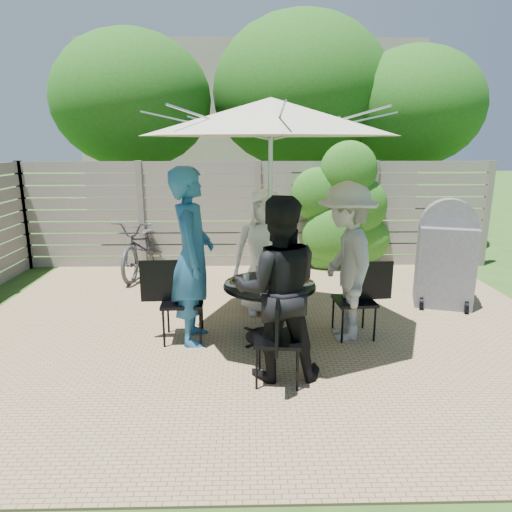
{
  "coord_description": "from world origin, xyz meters",
  "views": [
    {
      "loc": [
        -0.22,
        -4.81,
        2.16
      ],
      "look_at": [
        -0.1,
        0.14,
        0.91
      ],
      "focal_mm": 32.0,
      "sensor_mm": 36.0,
      "label": 1
    }
  ],
  "objects_px": {
    "chair_back": "(263,290)",
    "plate_left": "(237,282)",
    "glass_right": "(292,274)",
    "plate_front": "(272,292)",
    "coffee_cup": "(277,272)",
    "plate_right": "(302,281)",
    "syrup_jug": "(264,275)",
    "bbq_grill": "(445,258)",
    "chair_front": "(278,356)",
    "person_left": "(192,257)",
    "plate_back": "(267,272)",
    "glass_back": "(259,271)",
    "patio_table": "(269,300)",
    "chair_right": "(355,315)",
    "glass_front": "(282,284)",
    "person_right": "(346,263)",
    "person_back": "(264,252)",
    "chair_left": "(182,317)",
    "umbrella": "(271,117)",
    "glass_left": "(246,280)",
    "bicycle": "(144,246)",
    "person_front": "(277,290)"
  },
  "relations": [
    {
      "from": "chair_back",
      "to": "plate_left",
      "type": "bearing_deg",
      "value": -25.07
    },
    {
      "from": "plate_left",
      "to": "glass_right",
      "type": "distance_m",
      "value": 0.63
    },
    {
      "from": "plate_front",
      "to": "coffee_cup",
      "type": "bearing_deg",
      "value": 81.89
    },
    {
      "from": "chair_back",
      "to": "plate_right",
      "type": "relative_size",
      "value": 3.33
    },
    {
      "from": "syrup_jug",
      "to": "bbq_grill",
      "type": "height_order",
      "value": "bbq_grill"
    },
    {
      "from": "chair_front",
      "to": "person_left",
      "type": "bearing_deg",
      "value": 48.2
    },
    {
      "from": "plate_back",
      "to": "glass_back",
      "type": "height_order",
      "value": "glass_back"
    },
    {
      "from": "chair_back",
      "to": "bbq_grill",
      "type": "xyz_separation_m",
      "value": [
        2.42,
        0.07,
        0.4
      ]
    },
    {
      "from": "plate_left",
      "to": "coffee_cup",
      "type": "bearing_deg",
      "value": 27.23
    },
    {
      "from": "patio_table",
      "to": "chair_right",
      "type": "height_order",
      "value": "chair_right"
    },
    {
      "from": "glass_front",
      "to": "coffee_cup",
      "type": "xyz_separation_m",
      "value": [
        -0.02,
        0.48,
        -0.01
      ]
    },
    {
      "from": "bbq_grill",
      "to": "plate_front",
      "type": "bearing_deg",
      "value": -132.31
    },
    {
      "from": "person_right",
      "to": "glass_back",
      "type": "xyz_separation_m",
      "value": [
        -0.94,
        0.23,
        -0.15
      ]
    },
    {
      "from": "person_left",
      "to": "chair_front",
      "type": "distance_m",
      "value": 1.45
    },
    {
      "from": "person_back",
      "to": "chair_left",
      "type": "xyz_separation_m",
      "value": [
        -0.94,
        -0.86,
        -0.52
      ]
    },
    {
      "from": "plate_left",
      "to": "syrup_jug",
      "type": "relative_size",
      "value": 1.62
    },
    {
      "from": "chair_back",
      "to": "chair_right",
      "type": "relative_size",
      "value": 0.99
    },
    {
      "from": "patio_table",
      "to": "umbrella",
      "type": "distance_m",
      "value": 1.94
    },
    {
      "from": "person_back",
      "to": "plate_back",
      "type": "xyz_separation_m",
      "value": [
        0.01,
        -0.47,
        -0.12
      ]
    },
    {
      "from": "patio_table",
      "to": "chair_back",
      "type": "xyz_separation_m",
      "value": [
        -0.03,
        0.96,
        -0.19
      ]
    },
    {
      "from": "umbrella",
      "to": "person_back",
      "type": "distance_m",
      "value": 1.8
    },
    {
      "from": "person_back",
      "to": "bbq_grill",
      "type": "bearing_deg",
      "value": 3.15
    },
    {
      "from": "glass_left",
      "to": "person_left",
      "type": "bearing_deg",
      "value": 171.25
    },
    {
      "from": "chair_front",
      "to": "person_back",
      "type": "bearing_deg",
      "value": 7.5
    },
    {
      "from": "person_back",
      "to": "syrup_jug",
      "type": "bearing_deg",
      "value": -94.4
    },
    {
      "from": "plate_right",
      "to": "bicycle",
      "type": "bearing_deg",
      "value": 131.04
    },
    {
      "from": "plate_back",
      "to": "syrup_jug",
      "type": "xyz_separation_m",
      "value": [
        -0.05,
        -0.31,
        0.06
      ]
    },
    {
      "from": "patio_table",
      "to": "chair_front",
      "type": "relative_size",
      "value": 1.18
    },
    {
      "from": "plate_left",
      "to": "person_back",
      "type": "bearing_deg",
      "value": 68.22
    },
    {
      "from": "plate_right",
      "to": "glass_left",
      "type": "height_order",
      "value": "glass_left"
    },
    {
      "from": "plate_right",
      "to": "glass_right",
      "type": "distance_m",
      "value": 0.15
    },
    {
      "from": "glass_front",
      "to": "glass_right",
      "type": "distance_m",
      "value": 0.4
    },
    {
      "from": "umbrella",
      "to": "coffee_cup",
      "type": "relative_size",
      "value": 22.84
    },
    {
      "from": "person_right",
      "to": "glass_left",
      "type": "bearing_deg",
      "value": -84.5
    },
    {
      "from": "chair_front",
      "to": "bbq_grill",
      "type": "bearing_deg",
      "value": -43.88
    },
    {
      "from": "coffee_cup",
      "to": "plate_left",
      "type": "bearing_deg",
      "value": -152.77
    },
    {
      "from": "umbrella",
      "to": "bbq_grill",
      "type": "height_order",
      "value": "umbrella"
    },
    {
      "from": "glass_back",
      "to": "glass_left",
      "type": "bearing_deg",
      "value": -111.33
    },
    {
      "from": "person_left",
      "to": "glass_front",
      "type": "xyz_separation_m",
      "value": [
        0.94,
        -0.23,
        -0.24
      ]
    },
    {
      "from": "glass_front",
      "to": "glass_right",
      "type": "xyz_separation_m",
      "value": [
        0.14,
        0.37,
        0.0
      ]
    },
    {
      "from": "person_back",
      "to": "coffee_cup",
      "type": "relative_size",
      "value": 13.34
    },
    {
      "from": "patio_table",
      "to": "plate_front",
      "type": "relative_size",
      "value": 3.93
    },
    {
      "from": "plate_back",
      "to": "glass_left",
      "type": "xyz_separation_m",
      "value": [
        -0.25,
        -0.47,
        0.05
      ]
    },
    {
      "from": "person_front",
      "to": "person_right",
      "type": "height_order",
      "value": "person_right"
    },
    {
      "from": "person_back",
      "to": "patio_table",
      "type": "bearing_deg",
      "value": -90.0
    },
    {
      "from": "chair_left",
      "to": "glass_back",
      "type": "height_order",
      "value": "chair_left"
    },
    {
      "from": "plate_back",
      "to": "glass_right",
      "type": "height_order",
      "value": "glass_right"
    },
    {
      "from": "plate_left",
      "to": "bicycle",
      "type": "xyz_separation_m",
      "value": [
        -1.58,
        2.67,
        -0.2
      ]
    },
    {
      "from": "glass_back",
      "to": "bicycle",
      "type": "bearing_deg",
      "value": 127.35
    },
    {
      "from": "umbrella",
      "to": "plate_right",
      "type": "relative_size",
      "value": 10.54
    }
  ]
}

